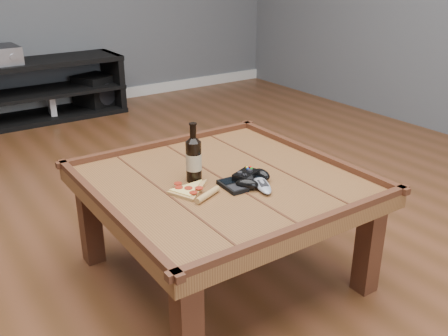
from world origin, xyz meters
TOP-DOWN VIEW (x-y plane):
  - ground at (0.00, 0.00)m, footprint 6.00×6.00m
  - baseboard at (0.00, 2.99)m, footprint 5.00×0.02m
  - coffee_table at (0.00, 0.00)m, footprint 1.03×1.03m
  - media_console at (0.00, 2.75)m, footprint 1.40×0.45m
  - beer_bottle at (-0.10, 0.05)m, footprint 0.06×0.06m
  - game_controller at (0.07, -0.10)m, footprint 0.17×0.16m
  - pizza_slice at (-0.17, -0.04)m, footprint 0.22×0.27m
  - smartphone at (-0.02, -0.09)m, footprint 0.08×0.13m
  - remote_control at (0.08, -0.15)m, footprint 0.12×0.19m
  - subwoofer at (0.52, 2.80)m, footprint 0.39×0.39m
  - game_console at (0.09, 2.71)m, footprint 0.13×0.20m

SIDE VIEW (x-z plane):
  - ground at x=0.00m, z-range 0.00..0.00m
  - baseboard at x=0.00m, z-range 0.00..0.10m
  - game_console at x=0.09m, z-range -0.01..0.23m
  - subwoofer at x=0.52m, z-range 0.00..0.31m
  - media_console at x=0.00m, z-range 0.00..0.50m
  - coffee_table at x=0.00m, z-range 0.15..0.63m
  - pizza_slice at x=-0.17m, z-range 0.45..0.47m
  - smartphone at x=-0.02m, z-range 0.45..0.47m
  - remote_control at x=0.08m, z-range 0.45..0.48m
  - game_controller at x=0.07m, z-range 0.45..0.50m
  - beer_bottle at x=-0.10m, z-range 0.43..0.67m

